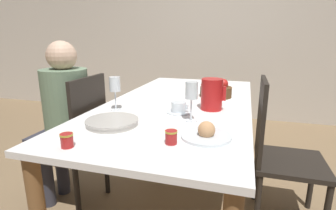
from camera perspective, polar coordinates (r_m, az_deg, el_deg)
name	(u,v)px	position (r m, az deg, el deg)	size (l,w,h in m)	color
ground_plane	(179,196)	(2.13, 2.37, -19.20)	(20.00, 20.00, 0.00)	#7F6647
wall_back	(218,28)	(3.96, 10.77, 16.14)	(10.00, 0.06, 2.60)	beige
dining_table	(180,114)	(1.84, 2.59, -1.97)	(0.95, 1.97, 0.75)	white
chair_person_side	(77,142)	(1.92, -19.25, -7.55)	(0.42, 0.42, 0.94)	black
chair_opposite	(278,151)	(1.82, 22.83, -9.16)	(0.42, 0.42, 0.94)	black
person_seated	(63,113)	(1.92, -21.80, -1.54)	(0.39, 0.41, 1.16)	#33333D
red_pitcher	(212,94)	(1.62, 9.50, 2.35)	(0.16, 0.13, 0.19)	red
wine_glass_water	(115,86)	(1.60, -11.50, 4.14)	(0.06, 0.06, 0.21)	white
wine_glass_juice	(192,93)	(1.37, 5.15, 2.71)	(0.06, 0.06, 0.21)	white
teacup_near_person	(179,108)	(1.55, 2.35, -0.67)	(0.15, 0.15, 0.06)	silver
serving_tray	(112,122)	(1.37, -12.05, -3.65)	(0.27, 0.27, 0.03)	#B7B2A8
bread_plate	(206,134)	(1.19, 8.34, -6.18)	(0.23, 0.23, 0.08)	silver
jam_jar_amber	(171,136)	(1.11, 0.69, -6.85)	(0.05, 0.05, 0.06)	#A81E1E
jam_jar_red	(67,140)	(1.15, -21.16, -7.06)	(0.05, 0.05, 0.06)	#A81E1E
fruit_bowl	(216,89)	(1.99, 10.38, 3.35)	(0.23, 0.23, 0.13)	brown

